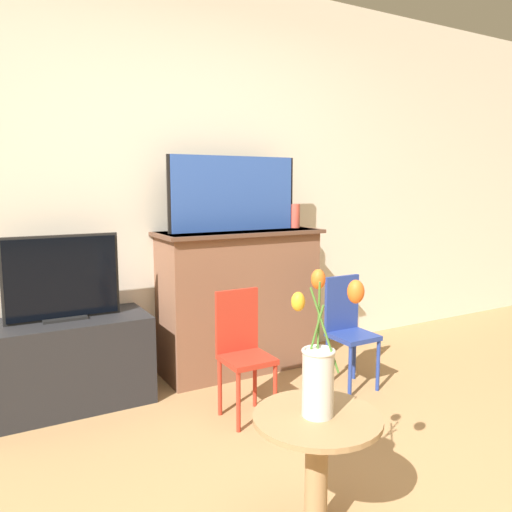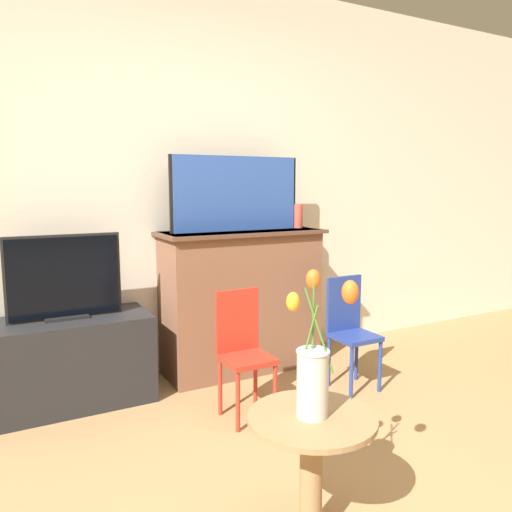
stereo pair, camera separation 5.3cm
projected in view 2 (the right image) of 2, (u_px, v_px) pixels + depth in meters
The scene contains 10 objects.
wall_back at pixel (171, 178), 3.39m from camera, with size 8.00×0.06×2.70m.
fireplace_mantel at pixel (241, 299), 3.50m from camera, with size 1.15×0.45×0.99m.
painting at pixel (236, 194), 3.39m from camera, with size 0.95×0.03×0.50m.
mantel_candle at pixel (298, 216), 3.64m from camera, with size 0.07×0.07×0.17m.
tv_stand at pixel (69, 362), 2.95m from camera, with size 0.94×0.45×0.53m.
tv_monitor at pixel (64, 278), 2.89m from camera, with size 0.64×0.12×0.49m.
chair_red at pixel (243, 346), 2.79m from camera, with size 0.26×0.26×0.72m.
chair_blue at pixel (350, 326), 3.20m from camera, with size 0.26×0.26×0.72m.
side_table at pixel (311, 460), 1.79m from camera, with size 0.46×0.46×0.49m.
vase_tulips at pixel (314, 366), 1.75m from camera, with size 0.18×0.22×0.52m.
Camera 2 is at (-1.12, -1.16, 1.30)m, focal length 35.00 mm.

